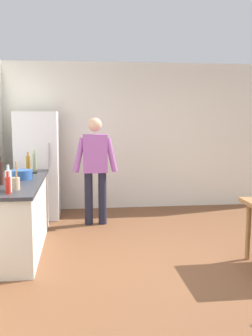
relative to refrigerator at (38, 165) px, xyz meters
name	(u,v)px	position (x,y,z in m)	size (l,w,h in m)	color
ground_plane	(184,264)	(1.90, -2.40, -0.90)	(14.00, 14.00, 0.00)	brown
wall_back	(143,136)	(1.90, 0.60, 0.45)	(6.40, 0.12, 2.70)	silver
kitchen_counter	(18,215)	(-0.10, -1.60, -0.45)	(0.64, 2.20, 0.90)	beige
refrigerator	(38,165)	(0.00, 0.00, 0.00)	(0.70, 0.67, 1.80)	white
person	(95,164)	(0.95, -0.55, 0.08)	(0.70, 0.22, 1.70)	#1E1E2D
cooking_pot	(22,175)	(-0.05, -1.48, 0.06)	(0.40, 0.28, 0.12)	#285193
utensil_jar	(15,183)	(-0.02, -2.26, 0.08)	(0.11, 0.11, 0.32)	tan
bottle_water_clear	(9,181)	(-0.07, -2.39, 0.13)	(0.07, 0.07, 0.30)	silver
bottle_oil_amber	(28,163)	(-0.07, -0.64, 0.12)	(0.06, 0.06, 0.28)	#996619
bottle_vinegar_tall	(35,162)	(0.03, -0.70, 0.14)	(0.06, 0.06, 0.32)	gray
bottle_wine_dark	(0,173)	(-0.25, -1.90, 0.15)	(0.08, 0.08, 0.34)	black
bottle_sauce_red	(8,185)	(-0.06, -2.49, 0.10)	(0.06, 0.06, 0.24)	#B22319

